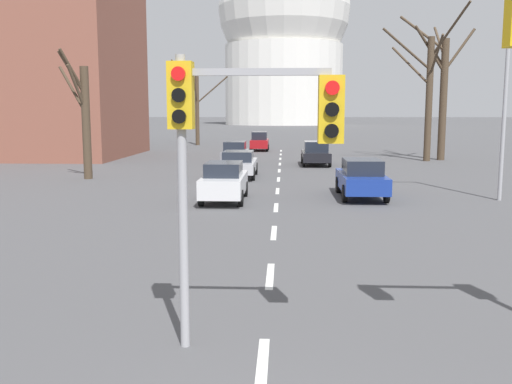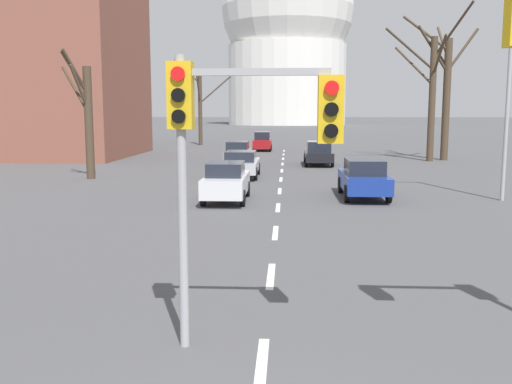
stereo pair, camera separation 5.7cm
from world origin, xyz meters
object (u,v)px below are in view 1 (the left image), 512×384
object	(u,v)px
traffic_signal_centre_tall	(235,129)
sedan_mid_centre	(361,178)
sedan_near_left	(316,153)
street_lamp_right	(495,69)
sedan_near_right	(235,153)
sedan_far_right	(260,142)
sedan_far_left	(224,181)
sedan_distant_centre	(239,163)

from	to	relation	value
traffic_signal_centre_tall	sedan_mid_centre	xyz separation A→B (m)	(3.93, 15.51, -2.47)
sedan_near_left	traffic_signal_centre_tall	bearing A→B (deg)	-95.37
street_lamp_right	sedan_near_right	xyz separation A→B (m)	(-11.55, 14.76, -4.40)
sedan_mid_centre	street_lamp_right	bearing A→B (deg)	-5.35
sedan_mid_centre	sedan_far_right	xyz separation A→B (m)	(-5.49, 28.75, 0.02)
sedan_mid_centre	sedan_near_left	bearing A→B (deg)	94.33
street_lamp_right	sedan_far_left	distance (m)	11.57
sedan_near_right	sedan_near_left	bearing A→B (deg)	3.03
traffic_signal_centre_tall	sedan_mid_centre	distance (m)	16.19
traffic_signal_centre_tall	street_lamp_right	distance (m)	17.62
sedan_near_right	sedan_mid_centre	size ratio (longest dim) A/B	0.95
sedan_near_left	sedan_distant_centre	bearing A→B (deg)	-121.75
sedan_far_left	sedan_far_right	distance (m)	30.01
traffic_signal_centre_tall	sedan_far_right	distance (m)	44.36
sedan_near_left	sedan_far_left	distance (m)	16.45
sedan_mid_centre	sedan_distant_centre	distance (m)	9.14
street_lamp_right	sedan_far_left	bearing A→B (deg)	-175.82
traffic_signal_centre_tall	sedan_far_right	bearing A→B (deg)	92.02
sedan_distant_centre	street_lamp_right	bearing A→B (deg)	-35.28
sedan_distant_centre	sedan_far_left	bearing A→B (deg)	-89.36
sedan_near_left	sedan_near_right	xyz separation A→B (m)	(-5.40, -0.29, 0.01)
street_lamp_right	sedan_far_right	bearing A→B (deg)	109.84
sedan_near_left	sedan_far_left	xyz separation A→B (m)	(-4.51, -15.82, -0.01)
sedan_near_right	sedan_mid_centre	distance (m)	15.70
street_lamp_right	sedan_far_left	xyz separation A→B (m)	(-10.66, -0.78, -4.42)
street_lamp_right	sedan_far_left	size ratio (longest dim) A/B	2.03
sedan_mid_centre	sedan_far_left	size ratio (longest dim) A/B	1.08
sedan_mid_centre	sedan_far_left	distance (m)	5.75
traffic_signal_centre_tall	sedan_distant_centre	world-z (taller)	traffic_signal_centre_tall
sedan_near_right	sedan_distant_centre	world-z (taller)	sedan_near_right
sedan_far_left	traffic_signal_centre_tall	bearing A→B (deg)	-83.29
sedan_near_right	sedan_distant_centre	bearing A→B (deg)	-83.62
sedan_near_left	sedan_near_right	world-z (taller)	sedan_near_left
street_lamp_right	sedan_distant_centre	distance (m)	13.91
sedan_near_left	sedan_distant_centre	xyz separation A→B (m)	(-4.60, -7.43, -0.05)
traffic_signal_centre_tall	sedan_near_right	xyz separation A→B (m)	(-2.57, 29.80, -2.48)
street_lamp_right	sedan_mid_centre	xyz separation A→B (m)	(-5.05, 0.47, -4.39)
sedan_distant_centre	sedan_near_left	bearing A→B (deg)	58.25
sedan_near_right	sedan_mid_centre	bearing A→B (deg)	-65.53
sedan_far_right	traffic_signal_centre_tall	bearing A→B (deg)	-87.98
sedan_far_left	sedan_far_right	xyz separation A→B (m)	(0.12, 30.00, 0.04)
sedan_near_left	sedan_mid_centre	size ratio (longest dim) A/B	0.96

